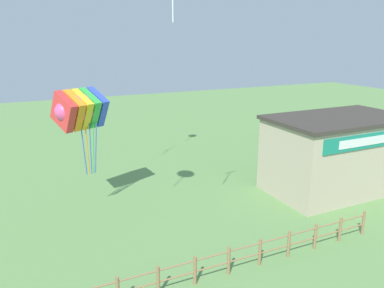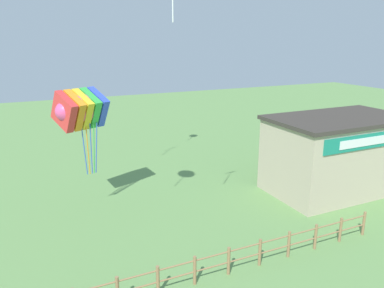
# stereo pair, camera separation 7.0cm
# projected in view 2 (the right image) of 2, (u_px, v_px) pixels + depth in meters

# --- Properties ---
(wooden_fence) EXTENTS (17.76, 0.14, 1.29)m
(wooden_fence) POSITION_uv_depth(u_px,v_px,m) (212.00, 264.00, 15.63)
(wooden_fence) COLOR olive
(wooden_fence) RESTS_ON ground_plane
(seaside_building) EXTENTS (9.15, 5.35, 4.98)m
(seaside_building) POSITION_uv_depth(u_px,v_px,m) (337.00, 154.00, 24.56)
(seaside_building) COLOR #B7A88E
(seaside_building) RESTS_ON ground_plane
(kite_rainbow_parafoil) EXTENTS (3.58, 3.19, 4.92)m
(kite_rainbow_parafoil) POSITION_uv_depth(u_px,v_px,m) (81.00, 109.00, 20.59)
(kite_rainbow_parafoil) COLOR #E54C8C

